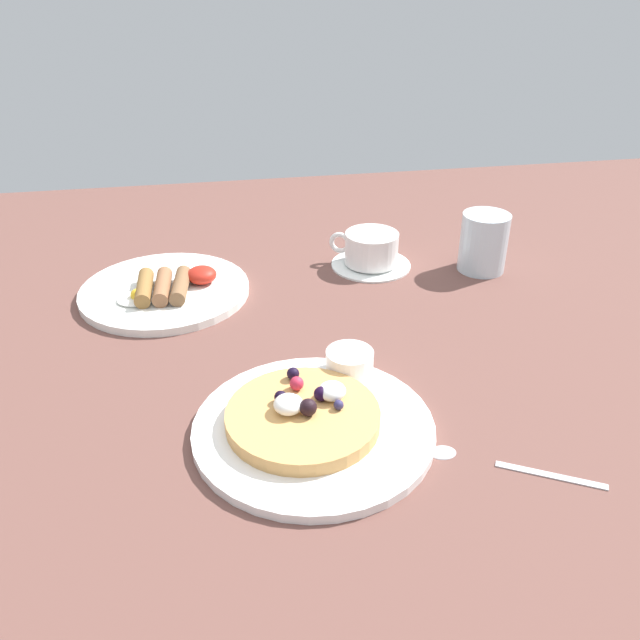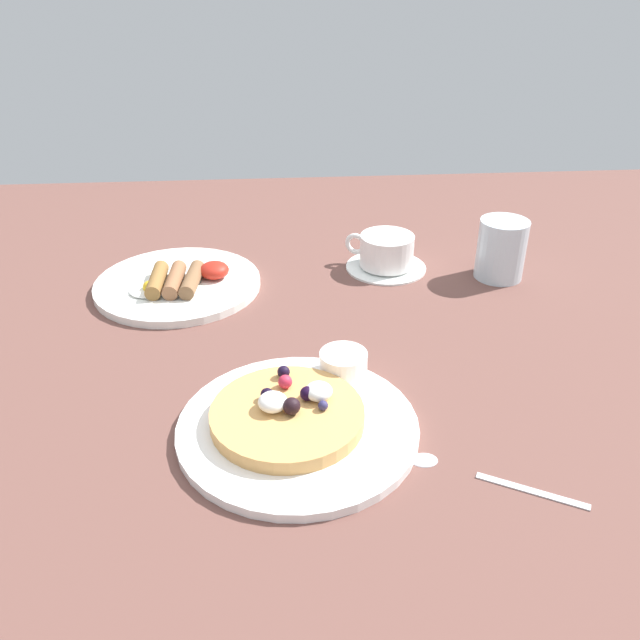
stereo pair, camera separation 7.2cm
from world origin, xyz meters
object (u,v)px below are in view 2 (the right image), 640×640
(pancake_plate, at_px, (298,427))
(syrup_ramekin, at_px, (343,363))
(water_glass, at_px, (501,249))
(breakfast_plate, at_px, (178,284))
(teaspoon, at_px, (467,471))
(coffee_cup, at_px, (386,250))
(coffee_saucer, at_px, (386,266))

(pancake_plate, relative_size, syrup_ramekin, 4.56)
(syrup_ramekin, relative_size, water_glass, 0.61)
(breakfast_plate, distance_m, water_glass, 0.51)
(pancake_plate, bearing_deg, teaspoon, -24.92)
(breakfast_plate, relative_size, water_glass, 2.68)
(syrup_ramekin, distance_m, water_glass, 0.39)
(breakfast_plate, xyz_separation_m, teaspoon, (0.33, -0.43, -0.00))
(coffee_cup, bearing_deg, water_glass, -14.26)
(breakfast_plate, bearing_deg, pancake_plate, -64.80)
(pancake_plate, bearing_deg, syrup_ramekin, 56.91)
(syrup_ramekin, height_order, coffee_saucer, syrup_ramekin)
(pancake_plate, bearing_deg, breakfast_plate, 115.20)
(pancake_plate, xyz_separation_m, syrup_ramekin, (0.06, 0.09, 0.02))
(coffee_cup, bearing_deg, pancake_plate, -111.95)
(coffee_saucer, relative_size, water_glass, 1.38)
(pancake_plate, xyz_separation_m, breakfast_plate, (-0.17, 0.36, 0.00))
(teaspoon, bearing_deg, coffee_saucer, 90.32)
(pancake_plate, distance_m, teaspoon, 0.18)
(coffee_cup, bearing_deg, teaspoon, -89.54)
(coffee_saucer, relative_size, teaspoon, 0.82)
(syrup_ramekin, xyz_separation_m, coffee_cup, (0.10, 0.31, 0.01))
(breakfast_plate, distance_m, coffee_saucer, 0.33)
(coffee_saucer, distance_m, coffee_cup, 0.03)
(breakfast_plate, height_order, coffee_saucer, breakfast_plate)
(syrup_ramekin, height_order, water_glass, water_glass)
(syrup_ramekin, distance_m, coffee_cup, 0.33)
(syrup_ramekin, bearing_deg, teaspoon, -57.59)
(coffee_cup, relative_size, teaspoon, 0.69)
(coffee_cup, bearing_deg, coffee_saucer, -26.99)
(pancake_plate, distance_m, water_glass, 0.49)
(breakfast_plate, bearing_deg, coffee_saucer, 7.66)
(water_glass, bearing_deg, coffee_saucer, 165.84)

